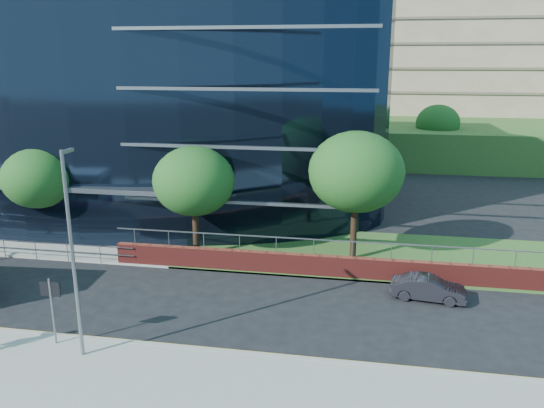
% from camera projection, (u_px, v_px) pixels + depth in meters
% --- Properties ---
extents(far_forecourt, '(50.00, 8.00, 0.10)m').
position_uv_depth(far_forecourt, '(18.00, 233.00, 35.07)').
color(far_forecourt, gray).
rests_on(far_forecourt, ground).
extents(grass_verge, '(36.00, 8.00, 0.12)m').
position_uv_depth(grass_verge, '(495.00, 262.00, 30.08)').
color(grass_verge, '#2D511E').
rests_on(grass_verge, ground).
extents(glass_office, '(44.00, 23.10, 16.00)m').
position_uv_depth(glass_office, '(106.00, 100.00, 41.98)').
color(glass_office, black).
rests_on(glass_office, ground).
extents(retaining_wall, '(34.00, 0.40, 2.11)m').
position_uv_depth(retaining_wall, '(430.00, 273.00, 27.09)').
color(retaining_wall, maroon).
rests_on(retaining_wall, ground).
extents(apartment_block, '(60.00, 42.00, 30.00)m').
position_uv_depth(apartment_block, '(489.00, 59.00, 69.70)').
color(apartment_block, '#2D511E').
rests_on(apartment_block, ground).
extents(street_sign, '(0.85, 0.09, 2.80)m').
position_uv_depth(street_sign, '(51.00, 297.00, 20.82)').
color(street_sign, slate).
rests_on(street_sign, pavement_near).
extents(tree_far_b, '(4.29, 4.29, 6.05)m').
position_uv_depth(tree_far_b, '(38.00, 178.00, 32.05)').
color(tree_far_b, black).
rests_on(tree_far_b, ground).
extents(tree_far_c, '(4.62, 4.62, 6.51)m').
position_uv_depth(tree_far_c, '(194.00, 181.00, 29.82)').
color(tree_far_c, black).
rests_on(tree_far_c, ground).
extents(tree_far_d, '(5.28, 5.28, 7.44)m').
position_uv_depth(tree_far_d, '(356.00, 172.00, 29.10)').
color(tree_far_d, black).
rests_on(tree_far_d, ground).
extents(tree_dist_e, '(4.62, 4.62, 6.51)m').
position_uv_depth(tree_dist_e, '(438.00, 123.00, 56.43)').
color(tree_dist_e, black).
rests_on(tree_dist_e, ground).
extents(streetlight_east, '(0.15, 0.77, 8.00)m').
position_uv_depth(streetlight_east, '(72.00, 250.00, 19.40)').
color(streetlight_east, slate).
rests_on(streetlight_east, pavement_near).
extents(parked_car, '(3.65, 1.66, 1.16)m').
position_uv_depth(parked_car, '(428.00, 288.00, 25.38)').
color(parked_car, black).
rests_on(parked_car, ground).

